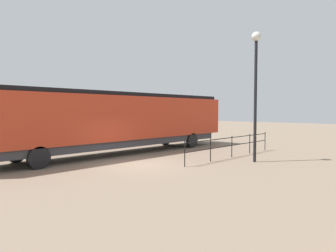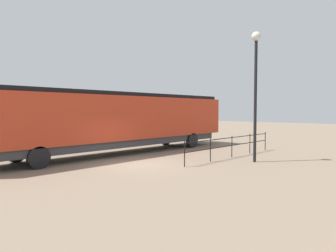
{
  "view_description": "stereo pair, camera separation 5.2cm",
  "coord_description": "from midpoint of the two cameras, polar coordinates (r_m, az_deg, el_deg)",
  "views": [
    {
      "loc": [
        12.06,
        -10.76,
        2.82
      ],
      "look_at": [
        -0.74,
        3.08,
        1.88
      ],
      "focal_mm": 33.34,
      "sensor_mm": 36.0,
      "label": 1
    },
    {
      "loc": [
        12.1,
        -10.73,
        2.82
      ],
      "look_at": [
        -0.74,
        3.08,
        1.88
      ],
      "focal_mm": 33.34,
      "sensor_mm": 36.0,
      "label": 2
    }
  ],
  "objects": [
    {
      "name": "lamp_post",
      "position": [
        17.69,
        15.83,
        9.25
      ],
      "size": [
        0.51,
        0.51,
        7.04
      ],
      "color": "black",
      "rests_on": "ground_plane"
    },
    {
      "name": "locomotive",
      "position": [
        20.82,
        -7.62,
        1.22
      ],
      "size": [
        3.06,
        18.48,
        3.95
      ],
      "color": "red",
      "rests_on": "ground_plane"
    },
    {
      "name": "ground_plane",
      "position": [
        16.41,
        -5.39,
        -7.04
      ],
      "size": [
        120.0,
        120.0,
        0.0
      ],
      "primitive_type": "plane",
      "color": "#84705B"
    },
    {
      "name": "platform_fence",
      "position": [
        19.21,
        11.68,
        -3.11
      ],
      "size": [
        0.05,
        8.95,
        1.29
      ],
      "color": "black",
      "rests_on": "ground_plane"
    }
  ]
}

